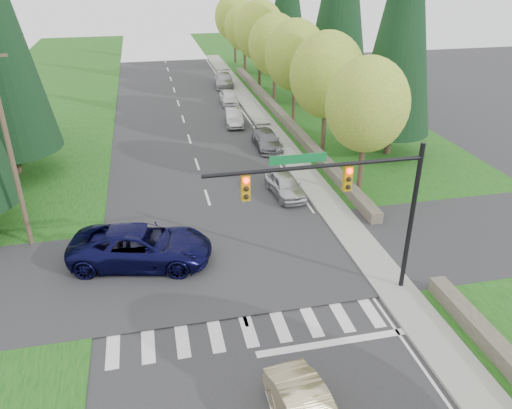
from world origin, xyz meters
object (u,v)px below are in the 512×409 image
object	(u,v)px
parked_car_c	(234,117)
parked_car_e	(224,80)
suv_navy	(141,246)
parked_car_b	(267,140)
parked_car_a	(285,185)
parked_car_d	(229,98)

from	to	relation	value
parked_car_c	parked_car_e	xyz separation A→B (m)	(1.40, 14.02, 0.05)
suv_navy	parked_car_b	xyz separation A→B (m)	(9.56, 14.12, -0.28)
parked_car_a	parked_car_e	xyz separation A→B (m)	(0.90, 28.64, 0.04)
parked_car_b	parked_car_c	bearing A→B (deg)	103.45
parked_car_a	parked_car_b	size ratio (longest dim) A/B	0.90
parked_car_c	parked_car_b	bearing A→B (deg)	-71.09
suv_navy	parked_car_c	size ratio (longest dim) A/B	1.65
parked_car_b	parked_car_d	bearing A→B (deg)	94.15
parked_car_c	parked_car_d	distance (m)	6.61
parked_car_a	parked_car_b	world-z (taller)	parked_car_a
suv_navy	parked_car_d	bearing A→B (deg)	-5.95
parked_car_d	parked_car_a	bearing A→B (deg)	-88.68
suv_navy	parked_car_e	world-z (taller)	suv_navy
parked_car_e	suv_navy	bearing A→B (deg)	-99.70
parked_car_a	suv_navy	bearing A→B (deg)	-151.87
parked_car_b	parked_car_d	xyz separation A→B (m)	(-0.74, 12.85, 0.03)
parked_car_a	parked_car_b	distance (m)	8.40
parked_car_a	parked_car_d	xyz separation A→B (m)	(0.16, 21.20, -0.01)
suv_navy	parked_car_a	distance (m)	10.41
parked_car_a	parked_car_b	xyz separation A→B (m)	(0.90, 8.35, -0.04)
suv_navy	parked_car_b	size ratio (longest dim) A/B	1.51
suv_navy	parked_car_d	distance (m)	28.38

